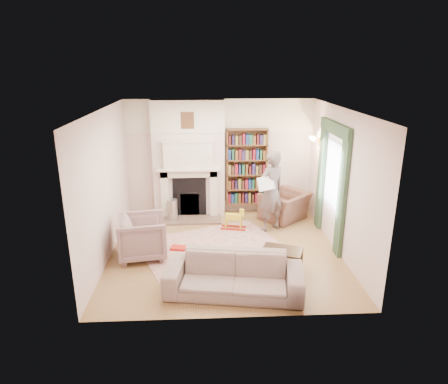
{
  "coord_description": "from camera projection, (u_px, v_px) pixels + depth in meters",
  "views": [
    {
      "loc": [
        -0.4,
        -7.29,
        3.6
      ],
      "look_at": [
        0.0,
        0.25,
        1.15
      ],
      "focal_mm": 32.0,
      "sensor_mm": 36.0,
      "label": 1
    }
  ],
  "objects": [
    {
      "name": "pelmet",
      "position": [
        335.0,
        128.0,
        7.81
      ],
      "size": [
        0.09,
        1.7,
        0.24
      ],
      "primitive_type": "cube",
      "color": "#314C34",
      "rests_on": "wall_right"
    },
    {
      "name": "comic_annuals",
      "position": [
        236.0,
        259.0,
        7.63
      ],
      "size": [
        1.02,
        0.51,
        0.02
      ],
      "color": "red",
      "rests_on": "rug"
    },
    {
      "name": "bookcase",
      "position": [
        247.0,
        167.0,
        9.74
      ],
      "size": [
        1.0,
        0.24,
        1.85
      ],
      "primitive_type": "cube",
      "color": "brown",
      "rests_on": "floor"
    },
    {
      "name": "window",
      "position": [
        333.0,
        174.0,
        8.1
      ],
      "size": [
        0.02,
        0.9,
        1.3
      ],
      "primitive_type": "cube",
      "color": "silver",
      "rests_on": "wall_right"
    },
    {
      "name": "wall_sconce",
      "position": [
        311.0,
        142.0,
        9.0
      ],
      "size": [
        0.2,
        0.24,
        0.24
      ],
      "primitive_type": null,
      "color": "gold",
      "rests_on": "wall_right"
    },
    {
      "name": "game_box_lid",
      "position": [
        178.0,
        248.0,
        8.06
      ],
      "size": [
        0.34,
        0.26,
        0.05
      ],
      "primitive_type": "cube",
      "rotation": [
        0.0,
        0.0,
        -0.22
      ],
      "color": "red",
      "rests_on": "rug"
    },
    {
      "name": "rug",
      "position": [
        213.0,
        249.0,
        8.1
      ],
      "size": [
        3.33,
        2.98,
        0.01
      ],
      "primitive_type": "cube",
      "rotation": [
        0.0,
        0.0,
        0.38
      ],
      "color": "beige",
      "rests_on": "floor"
    },
    {
      "name": "paraffin_heater",
      "position": [
        173.0,
        211.0,
        9.41
      ],
      "size": [
        0.31,
        0.31,
        0.55
      ],
      "primitive_type": "cylinder",
      "rotation": [
        0.0,
        0.0,
        0.37
      ],
      "color": "#A6A9AD",
      "rests_on": "floor"
    },
    {
      "name": "curtain_left",
      "position": [
        342.0,
        197.0,
        7.51
      ],
      "size": [
        0.07,
        0.32,
        2.4
      ],
      "primitive_type": "cube",
      "color": "#314C34",
      "rests_on": "floor"
    },
    {
      "name": "curtain_right",
      "position": [
        321.0,
        176.0,
        8.84
      ],
      "size": [
        0.07,
        0.32,
        2.4
      ],
      "primitive_type": "cube",
      "color": "#314C34",
      "rests_on": "floor"
    },
    {
      "name": "wall_right",
      "position": [
        340.0,
        182.0,
        7.74
      ],
      "size": [
        0.0,
        4.5,
        4.5
      ],
      "primitive_type": "plane",
      "rotation": [
        1.57,
        0.0,
        -1.57
      ],
      "color": "white",
      "rests_on": "floor"
    },
    {
      "name": "wall_left",
      "position": [
        106.0,
        185.0,
        7.51
      ],
      "size": [
        0.0,
        4.5,
        4.5
      ],
      "primitive_type": "plane",
      "rotation": [
        1.57,
        0.0,
        1.57
      ],
      "color": "white",
      "rests_on": "floor"
    },
    {
      "name": "man_reading",
      "position": [
        271.0,
        191.0,
        8.77
      ],
      "size": [
        0.79,
        0.71,
        1.82
      ],
      "primitive_type": "imported",
      "rotation": [
        0.0,
        0.0,
        3.68
      ],
      "color": "#5E4E4B",
      "rests_on": "floor"
    },
    {
      "name": "fireplace",
      "position": [
        189.0,
        160.0,
        9.54
      ],
      "size": [
        1.7,
        0.58,
        2.8
      ],
      "color": "white",
      "rests_on": "floor"
    },
    {
      "name": "board_game",
      "position": [
        221.0,
        252.0,
        7.93
      ],
      "size": [
        0.4,
        0.4,
        0.03
      ],
      "primitive_type": "cube",
      "rotation": [
        0.0,
        0.0,
        -0.04
      ],
      "color": "#E8CB52",
      "rests_on": "rug"
    },
    {
      "name": "wall_back",
      "position": [
        220.0,
        157.0,
        9.76
      ],
      "size": [
        4.5,
        0.0,
        4.5
      ],
      "primitive_type": "plane",
      "rotation": [
        1.57,
        0.0,
        0.0
      ],
      "color": "white",
      "rests_on": "floor"
    },
    {
      "name": "armchair_left",
      "position": [
        143.0,
        237.0,
        7.67
      ],
      "size": [
        1.03,
        1.01,
        0.82
      ],
      "primitive_type": "imported",
      "rotation": [
        0.0,
        0.0,
        1.73
      ],
      "color": "gray",
      "rests_on": "floor"
    },
    {
      "name": "coffee_table",
      "position": [
        282.0,
        261.0,
        7.13
      ],
      "size": [
        0.82,
        0.69,
        0.45
      ],
      "primitive_type": null,
      "rotation": [
        0.0,
        0.0,
        -0.4
      ],
      "color": "#301E11",
      "rests_on": "floor"
    },
    {
      "name": "floor",
      "position": [
        225.0,
        250.0,
        8.06
      ],
      "size": [
        4.5,
        4.5,
        0.0
      ],
      "primitive_type": "plane",
      "color": "olive",
      "rests_on": "ground"
    },
    {
      "name": "wall_front",
      "position": [
        234.0,
        231.0,
        5.49
      ],
      "size": [
        4.5,
        0.0,
        4.5
      ],
      "primitive_type": "plane",
      "rotation": [
        -1.57,
        0.0,
        0.0
      ],
      "color": "white",
      "rests_on": "floor"
    },
    {
      "name": "ceiling",
      "position": [
        225.0,
        109.0,
        7.19
      ],
      "size": [
        4.5,
        4.5,
        0.0
      ],
      "primitive_type": "plane",
      "rotation": [
        3.14,
        0.0,
        0.0
      ],
      "color": "white",
      "rests_on": "wall_back"
    },
    {
      "name": "armchair_reading",
      "position": [
        285.0,
        206.0,
        9.54
      ],
      "size": [
        1.36,
        1.35,
        0.67
      ],
      "primitive_type": "imported",
      "rotation": [
        0.0,
        0.0,
        3.86
      ],
      "color": "#4E2D29",
      "rests_on": "floor"
    },
    {
      "name": "rocking_horse",
      "position": [
        234.0,
        219.0,
        8.99
      ],
      "size": [
        0.59,
        0.34,
        0.49
      ],
      "primitive_type": null,
      "rotation": [
        0.0,
        0.0,
        -0.22
      ],
      "color": "gold",
      "rests_on": "rug"
    },
    {
      "name": "sofa",
      "position": [
        234.0,
        275.0,
        6.46
      ],
      "size": [
        2.33,
        1.21,
        0.65
      ],
      "primitive_type": "imported",
      "rotation": [
        0.0,
        0.0,
        -0.16
      ],
      "color": "#AC9F8E",
      "rests_on": "floor"
    },
    {
      "name": "newspaper",
      "position": [
        266.0,
        183.0,
        8.5
      ],
      "size": [
        0.43,
        0.32,
        0.29
      ],
      "primitive_type": "cube",
      "rotation": [
        -0.35,
        0.0,
        0.54
      ],
      "color": "white",
      "rests_on": "man_reading"
    }
  ]
}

